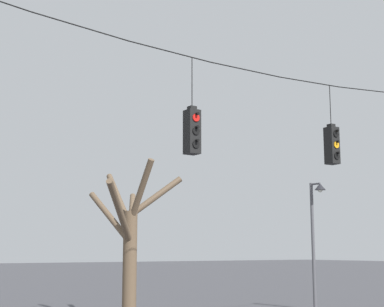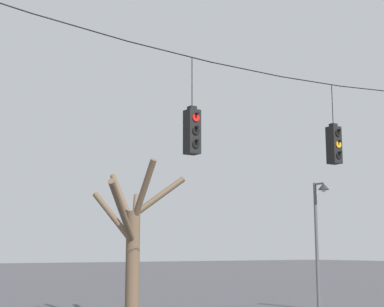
{
  "view_description": "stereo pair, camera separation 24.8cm",
  "coord_description": "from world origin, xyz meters",
  "px_view_note": "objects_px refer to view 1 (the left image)",
  "views": [
    {
      "loc": [
        -9.93,
        -11.9,
        2.42
      ],
      "look_at": [
        -1.82,
        0.3,
        4.83
      ],
      "focal_mm": 55.0,
      "sensor_mm": 36.0,
      "label": 1
    },
    {
      "loc": [
        -9.73,
        -12.03,
        2.42
      ],
      "look_at": [
        -1.82,
        0.3,
        4.83
      ],
      "focal_mm": 55.0,
      "sensor_mm": 36.0,
      "label": 2
    }
  ],
  "objects_px": {
    "traffic_light_near_left_pole": "(192,131)",
    "bare_tree": "(129,237)",
    "street_lamp": "(316,225)",
    "traffic_light_over_intersection": "(332,145)"
  },
  "relations": [
    {
      "from": "traffic_light_near_left_pole",
      "to": "bare_tree",
      "type": "xyz_separation_m",
      "value": [
        1.36,
        5.98,
        -2.55
      ]
    },
    {
      "from": "traffic_light_near_left_pole",
      "to": "traffic_light_over_intersection",
      "type": "relative_size",
      "value": 1.04
    },
    {
      "from": "traffic_light_over_intersection",
      "to": "bare_tree",
      "type": "xyz_separation_m",
      "value": [
        -3.72,
        5.98,
        -2.69
      ]
    },
    {
      "from": "traffic_light_near_left_pole",
      "to": "bare_tree",
      "type": "distance_m",
      "value": 6.64
    },
    {
      "from": "traffic_light_over_intersection",
      "to": "street_lamp",
      "type": "relative_size",
      "value": 0.5
    },
    {
      "from": "traffic_light_near_left_pole",
      "to": "bare_tree",
      "type": "relative_size",
      "value": 0.47
    },
    {
      "from": "street_lamp",
      "to": "bare_tree",
      "type": "height_order",
      "value": "bare_tree"
    },
    {
      "from": "traffic_light_near_left_pole",
      "to": "street_lamp",
      "type": "distance_m",
      "value": 8.34
    },
    {
      "from": "traffic_light_over_intersection",
      "to": "bare_tree",
      "type": "height_order",
      "value": "traffic_light_over_intersection"
    },
    {
      "from": "traffic_light_near_left_pole",
      "to": "traffic_light_over_intersection",
      "type": "bearing_deg",
      "value": -0.0
    }
  ]
}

